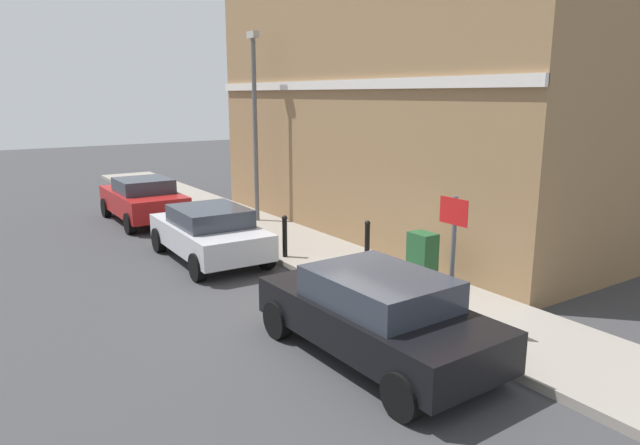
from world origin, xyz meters
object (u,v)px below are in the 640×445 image
car_black (376,313)px  lamppost (255,119)px  car_red (143,199)px  utility_cabinet (422,262)px  bollard_far_kerb (285,235)px  bollard_near_cabinet (367,241)px  street_sign (453,243)px  car_silver (209,232)px

car_black → lamppost: bearing=-18.3°
car_black → car_red: size_ratio=1.05×
car_red → utility_cabinet: bearing=-164.5°
bollard_far_kerb → bollard_near_cabinet: bearing=-50.0°
car_red → street_sign: bearing=-172.2°
car_black → utility_cabinet: bearing=-57.8°
utility_cabinet → bollard_far_kerb: (-1.22, 3.50, 0.02)m
car_silver → car_red: (-0.03, 5.28, 0.02)m
bollard_near_cabinet → lamppost: 6.24m
utility_cabinet → street_sign: 2.41m
car_silver → lamppost: (2.83, 2.88, 2.58)m
bollard_near_cabinet → street_sign: bearing=-108.2°
car_red → lamppost: 4.53m
car_silver → bollard_far_kerb: (1.45, -1.22, -0.02)m
utility_cabinet → bollard_far_kerb: bearing=109.1°
utility_cabinet → car_silver: bearing=119.4°
utility_cabinet → street_sign: (-1.15, -1.88, 0.98)m
car_red → lamppost: lamppost is taller
car_black → car_red: bearing=-1.3°
street_sign → car_red: bearing=97.4°
car_red → bollard_near_cabinet: (2.79, -8.07, -0.04)m
street_sign → lamppost: size_ratio=0.40×
bollard_far_kerb → car_silver: bearing=139.8°
car_red → utility_cabinet: (2.69, -10.01, -0.06)m
car_black → bollard_far_kerb: car_black is taller
car_red → bollard_far_kerb: 6.67m
bollard_near_cabinet → bollard_far_kerb: same height
utility_cabinet → car_black: bearing=-146.3°
car_red → street_sign: street_sign is taller
bollard_near_cabinet → car_silver: bearing=134.7°
lamppost → car_black: bearing=-106.8°
bollard_near_cabinet → street_sign: street_sign is taller
car_black → bollard_near_cabinet: 4.63m
street_sign → car_black: bearing=176.2°
street_sign → lamppost: bearing=82.1°
car_silver → car_red: bearing=1.8°
car_black → car_silver: (0.00, 6.50, -0.02)m
utility_cabinet → bollard_near_cabinet: bearing=87.0°
lamppost → bollard_far_kerb: bearing=-108.6°
car_red → lamppost: (2.86, -2.40, 2.56)m
street_sign → utility_cabinet: bearing=58.5°
bollard_far_kerb → utility_cabinet: bearing=-70.9°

